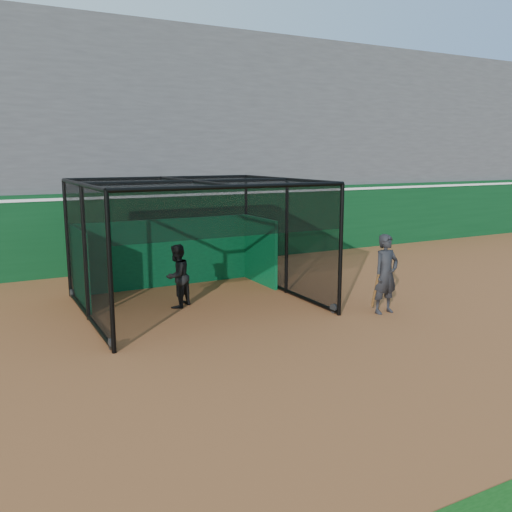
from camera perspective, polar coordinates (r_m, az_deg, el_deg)
name	(u,v)px	position (r m, az deg, el deg)	size (l,w,h in m)	color
ground	(279,347)	(10.58, 2.47, -9.51)	(120.00, 120.00, 0.00)	#96542B
outfield_wall	(147,228)	(17.94, -11.38, 2.86)	(50.00, 0.50, 2.50)	#0A3717
grandstand	(114,132)	(21.45, -14.68, 12.49)	(50.00, 7.85, 8.95)	#4C4C4F
batting_cage	(195,245)	(13.16, -6.46, 1.20)	(5.25, 4.80, 3.02)	black
batter	(177,276)	(13.16, -8.32, -2.10)	(0.75, 0.58, 1.54)	black
on_deck_player	(386,274)	(12.87, 13.50, -1.86)	(0.70, 0.48, 1.85)	black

